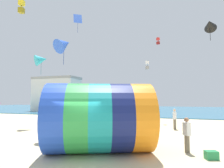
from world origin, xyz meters
TOP-DOWN VIEW (x-y plane):
  - ground_plane at (0.00, 0.00)m, footprint 120.00×120.00m
  - sea at (0.00, 39.20)m, footprint 120.00×40.00m
  - giant_inflatable_tube at (0.67, 0.92)m, footprint 5.97×5.10m
  - kite_handler at (4.75, 2.18)m, footprint 0.38×0.42m
  - kite_black_delta at (6.79, 7.94)m, footprint 1.14×1.31m
  - kite_blue_diamond at (-7.19, 13.05)m, footprint 1.23×1.15m
  - kite_yellow_box at (-10.95, 7.78)m, footprint 0.60×0.60m
  - kite_cyan_delta at (-8.26, 7.74)m, footprint 1.67×1.71m
  - kite_blue_delta at (-3.56, 4.27)m, footprint 1.55×1.79m
  - kite_white_box at (0.85, 16.04)m, footprint 0.49×0.49m
  - kite_red_box at (2.20, 16.04)m, footprint 0.43×0.43m
  - bystander_near_water at (4.05, 9.76)m, footprint 0.30×0.40m
  - bystander_mid_beach at (-6.68, 13.03)m, footprint 0.41×0.40m
  - promenade_building at (-19.81, 27.65)m, footprint 9.39×4.85m
  - cooler_box at (5.69, 1.37)m, footprint 0.61×0.51m

SIDE VIEW (x-z plane):
  - ground_plane at x=0.00m, z-range 0.00..0.00m
  - sea at x=0.00m, z-range 0.00..0.10m
  - cooler_box at x=5.69m, z-range 0.00..0.36m
  - kite_handler at x=4.75m, z-range 0.02..1.72m
  - bystander_near_water at x=4.05m, z-range 0.03..1.78m
  - bystander_mid_beach at x=-6.68m, z-range 0.03..1.80m
  - giant_inflatable_tube at x=0.67m, z-range 0.00..3.38m
  - promenade_building at x=-19.81m, z-range 0.01..7.14m
  - kite_cyan_delta at x=-8.26m, z-range 5.36..7.50m
  - kite_blue_delta at x=-3.56m, z-range 5.50..7.77m
  - kite_white_box at x=0.85m, z-range 6.19..7.31m
  - kite_black_delta at x=6.79m, z-range 7.32..9.11m
  - kite_red_box at x=2.20m, z-range 9.21..10.08m
  - kite_yellow_box at x=-10.95m, z-range 11.50..12.94m
  - kite_blue_diamond at x=-7.19m, z-range 11.27..13.69m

